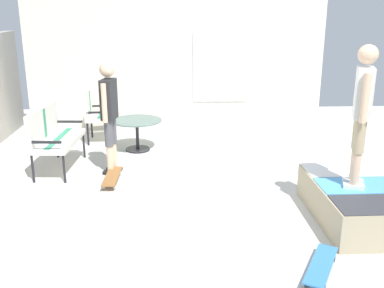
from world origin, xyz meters
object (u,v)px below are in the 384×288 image
object	(u,v)px
person_skater	(362,107)
skateboard_spare	(321,265)
person_watching	(109,109)
patio_chair_near_house	(95,111)
skateboard_by_bench	(112,177)
patio_bench	(51,133)
skate_ramp	(367,202)
patio_table	(137,129)

from	to	relation	value
person_skater	skateboard_spare	xyz separation A→B (m)	(-1.12, 0.72, -1.35)
person_watching	patio_chair_near_house	bearing A→B (deg)	16.84
person_skater	skateboard_by_bench	distance (m)	3.65
patio_bench	skate_ramp	bearing A→B (deg)	-114.50
skate_ramp	patio_table	bearing A→B (deg)	46.18
skateboard_by_bench	patio_chair_near_house	bearing A→B (deg)	14.91
patio_table	person_skater	distance (m)	4.20
skateboard_by_bench	skateboard_spare	world-z (taller)	same
skate_ramp	skateboard_by_bench	xyz separation A→B (m)	(1.36, 3.30, -0.14)
patio_table	person_watching	size ratio (longest dim) A/B	0.51
skate_ramp	skateboard_spare	bearing A→B (deg)	140.91
skate_ramp	person_skater	size ratio (longest dim) A/B	1.08
patio_chair_near_house	skateboard_spare	size ratio (longest dim) A/B	1.28
person_skater	skateboard_by_bench	world-z (taller)	person_skater
skateboard_spare	patio_bench	bearing A→B (deg)	47.41
person_watching	patio_bench	bearing A→B (deg)	78.65
patio_table	person_skater	bearing A→B (deg)	-136.04
person_watching	skateboard_spare	world-z (taller)	person_watching
patio_table	skateboard_by_bench	size ratio (longest dim) A/B	1.12
patio_table	skateboard_by_bench	distance (m)	1.61
patio_table	person_watching	world-z (taller)	person_watching
skateboard_by_bench	skate_ramp	bearing A→B (deg)	-112.36
patio_bench	person_watching	size ratio (longest dim) A/B	0.73
patio_bench	skateboard_spare	xyz separation A→B (m)	(-3.11, -3.38, -0.53)
skate_ramp	patio_bench	size ratio (longest dim) A/B	1.42
skate_ramp	patio_chair_near_house	size ratio (longest dim) A/B	1.78
skate_ramp	person_watching	size ratio (longest dim) A/B	1.04
patio_chair_near_house	person_skater	size ratio (longest dim) A/B	0.61
skateboard_by_bench	person_skater	bearing A→B (deg)	-114.01
person_watching	skateboard_by_bench	xyz separation A→B (m)	(-0.41, -0.05, -0.95)
patio_chair_near_house	patio_table	world-z (taller)	patio_chair_near_house
skate_ramp	person_skater	distance (m)	1.22
skateboard_spare	skate_ramp	bearing A→B (deg)	-39.09
patio_bench	patio_table	bearing A→B (deg)	-53.70
person_watching	skateboard_spare	xyz separation A→B (m)	(-2.92, -2.42, -0.95)
patio_table	person_skater	world-z (taller)	person_skater
patio_bench	person_watching	bearing A→B (deg)	-101.35
skateboard_spare	person_skater	bearing A→B (deg)	-32.80
patio_bench	person_skater	xyz separation A→B (m)	(-1.99, -4.11, 0.82)
skate_ramp	patio_bench	distance (m)	4.75
patio_bench	person_skater	size ratio (longest dim) A/B	0.76
skate_ramp	person_watching	xyz separation A→B (m)	(1.77, 3.35, 0.80)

